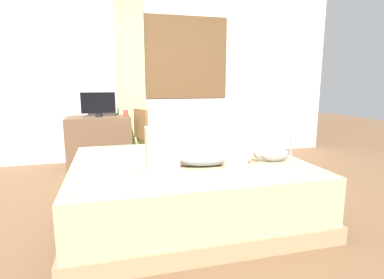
{
  "coord_description": "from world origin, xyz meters",
  "views": [
    {
      "loc": [
        -0.61,
        -2.68,
        1.23
      ],
      "look_at": [
        0.16,
        0.19,
        0.68
      ],
      "focal_mm": 28.72,
      "sensor_mm": 36.0,
      "label": 1
    }
  ],
  "objects_px": {
    "cup": "(126,113)",
    "desk": "(100,142)",
    "cat": "(273,154)",
    "bed": "(187,187)",
    "person_lying": "(195,153)",
    "tv_monitor": "(98,104)",
    "chair_by_desk": "(147,133)"
  },
  "relations": [
    {
      "from": "cat",
      "to": "desk",
      "type": "bearing_deg",
      "value": 124.83
    },
    {
      "from": "desk",
      "to": "chair_by_desk",
      "type": "bearing_deg",
      "value": -20.94
    },
    {
      "from": "desk",
      "to": "chair_by_desk",
      "type": "height_order",
      "value": "chair_by_desk"
    },
    {
      "from": "cup",
      "to": "desk",
      "type": "bearing_deg",
      "value": 167.21
    },
    {
      "from": "cat",
      "to": "chair_by_desk",
      "type": "height_order",
      "value": "chair_by_desk"
    },
    {
      "from": "chair_by_desk",
      "to": "cat",
      "type": "bearing_deg",
      "value": -65.92
    },
    {
      "from": "tv_monitor",
      "to": "bed",
      "type": "bearing_deg",
      "value": -67.39
    },
    {
      "from": "tv_monitor",
      "to": "chair_by_desk",
      "type": "relative_size",
      "value": 0.56
    },
    {
      "from": "bed",
      "to": "desk",
      "type": "bearing_deg",
      "value": 112.82
    },
    {
      "from": "cat",
      "to": "desk",
      "type": "relative_size",
      "value": 0.4
    },
    {
      "from": "person_lying",
      "to": "cup",
      "type": "height_order",
      "value": "person_lying"
    },
    {
      "from": "desk",
      "to": "cup",
      "type": "distance_m",
      "value": 0.58
    },
    {
      "from": "bed",
      "to": "desk",
      "type": "relative_size",
      "value": 2.32
    },
    {
      "from": "cat",
      "to": "desk",
      "type": "xyz_separation_m",
      "value": [
        -1.56,
        2.24,
        -0.22
      ]
    },
    {
      "from": "chair_by_desk",
      "to": "person_lying",
      "type": "bearing_deg",
      "value": -84.87
    },
    {
      "from": "cat",
      "to": "cup",
      "type": "bearing_deg",
      "value": 118.57
    },
    {
      "from": "bed",
      "to": "cup",
      "type": "distance_m",
      "value": 2.01
    },
    {
      "from": "person_lying",
      "to": "cat",
      "type": "height_order",
      "value": "person_lying"
    },
    {
      "from": "person_lying",
      "to": "cup",
      "type": "xyz_separation_m",
      "value": [
        -0.46,
        2.11,
        0.15
      ]
    },
    {
      "from": "tv_monitor",
      "to": "chair_by_desk",
      "type": "height_order",
      "value": "tv_monitor"
    },
    {
      "from": "chair_by_desk",
      "to": "desk",
      "type": "bearing_deg",
      "value": 159.06
    },
    {
      "from": "desk",
      "to": "tv_monitor",
      "type": "height_order",
      "value": "tv_monitor"
    },
    {
      "from": "tv_monitor",
      "to": "person_lying",
      "type": "bearing_deg",
      "value": -69.14
    },
    {
      "from": "tv_monitor",
      "to": "cup",
      "type": "height_order",
      "value": "tv_monitor"
    },
    {
      "from": "cat",
      "to": "cup",
      "type": "relative_size",
      "value": 3.66
    },
    {
      "from": "desk",
      "to": "cup",
      "type": "height_order",
      "value": "cup"
    },
    {
      "from": "cat",
      "to": "desk",
      "type": "height_order",
      "value": "desk"
    },
    {
      "from": "cat",
      "to": "cup",
      "type": "height_order",
      "value": "cup"
    },
    {
      "from": "bed",
      "to": "person_lying",
      "type": "distance_m",
      "value": 0.44
    },
    {
      "from": "cup",
      "to": "chair_by_desk",
      "type": "height_order",
      "value": "chair_by_desk"
    },
    {
      "from": "cat",
      "to": "person_lying",
      "type": "bearing_deg",
      "value": 176.83
    },
    {
      "from": "desk",
      "to": "bed",
      "type": "bearing_deg",
      "value": -67.18
    }
  ]
}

